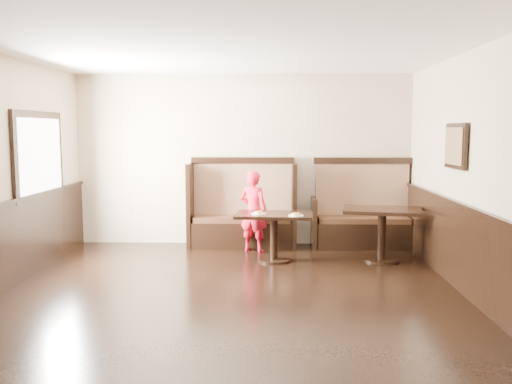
{
  "coord_description": "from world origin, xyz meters",
  "views": [
    {
      "loc": [
        0.51,
        -5.43,
        1.89
      ],
      "look_at": [
        0.25,
        2.35,
        1.0
      ],
      "focal_mm": 38.0,
      "sensor_mm": 36.0,
      "label": 1
    }
  ],
  "objects_px": {
    "table_main": "(274,225)",
    "child": "(254,211)",
    "booth_main": "(242,214)",
    "booth_neighbor": "(362,218)",
    "table_neighbor": "(382,222)"
  },
  "relations": [
    {
      "from": "table_neighbor",
      "to": "child",
      "type": "relative_size",
      "value": 0.95
    },
    {
      "from": "booth_neighbor",
      "to": "table_neighbor",
      "type": "relative_size",
      "value": 1.37
    },
    {
      "from": "booth_main",
      "to": "booth_neighbor",
      "type": "bearing_deg",
      "value": -0.05
    },
    {
      "from": "booth_main",
      "to": "table_main",
      "type": "relative_size",
      "value": 1.54
    },
    {
      "from": "booth_main",
      "to": "child",
      "type": "xyz_separation_m",
      "value": [
        0.2,
        -0.42,
        0.11
      ]
    },
    {
      "from": "table_main",
      "to": "table_neighbor",
      "type": "height_order",
      "value": "table_neighbor"
    },
    {
      "from": "table_main",
      "to": "table_neighbor",
      "type": "relative_size",
      "value": 0.94
    },
    {
      "from": "booth_neighbor",
      "to": "table_neighbor",
      "type": "xyz_separation_m",
      "value": [
        0.13,
        -0.96,
        0.09
      ]
    },
    {
      "from": "table_main",
      "to": "child",
      "type": "relative_size",
      "value": 0.9
    },
    {
      "from": "table_neighbor",
      "to": "booth_main",
      "type": "bearing_deg",
      "value": 164.87
    },
    {
      "from": "booth_neighbor",
      "to": "booth_main",
      "type": "bearing_deg",
      "value": 179.95
    },
    {
      "from": "table_main",
      "to": "child",
      "type": "xyz_separation_m",
      "value": [
        -0.32,
        0.59,
        0.1
      ]
    },
    {
      "from": "booth_neighbor",
      "to": "table_main",
      "type": "height_order",
      "value": "booth_neighbor"
    },
    {
      "from": "booth_main",
      "to": "table_neighbor",
      "type": "height_order",
      "value": "booth_main"
    },
    {
      "from": "booth_main",
      "to": "booth_neighbor",
      "type": "height_order",
      "value": "same"
    }
  ]
}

